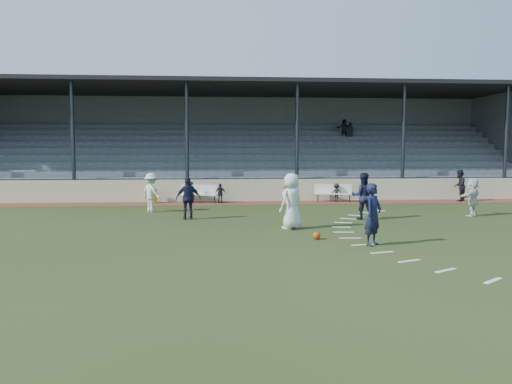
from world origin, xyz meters
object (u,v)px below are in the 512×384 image
at_px(football, 317,236).
at_px(player_white_lead, 292,201).
at_px(bench_left, 199,192).
at_px(player_navy_lead, 373,214).
at_px(bench_right, 333,191).
at_px(trash_bin, 152,196).
at_px(official, 459,186).

relative_size(football, player_white_lead, 0.12).
distance_m(bench_left, player_navy_lead, 13.37).
bearing_deg(bench_left, bench_right, 12.49).
bearing_deg(bench_right, trash_bin, -169.53).
relative_size(bench_right, trash_bin, 2.63).
height_order(player_white_lead, player_navy_lead, player_white_lead).
bearing_deg(official, bench_right, -49.78).
height_order(football, player_navy_lead, player_navy_lead).
distance_m(trash_bin, football, 12.87).
relative_size(bench_left, player_navy_lead, 1.10).
bearing_deg(player_navy_lead, football, 98.69).
relative_size(player_white_lead, official, 1.18).
xyz_separation_m(bench_left, trash_bin, (-2.44, 0.04, -0.18)).
bearing_deg(bench_left, player_white_lead, -54.84).
distance_m(trash_bin, official, 16.58).
bearing_deg(player_navy_lead, player_white_lead, 76.80).
relative_size(bench_right, player_white_lead, 1.02).
relative_size(bench_right, player_navy_lead, 1.10).
bearing_deg(bench_left, football, -56.52).
xyz_separation_m(football, official, (10.03, 10.60, 0.75)).
distance_m(bench_left, trash_bin, 2.45).
relative_size(football, official, 0.14).
height_order(trash_bin, football, trash_bin).
bearing_deg(player_white_lead, trash_bin, -94.79).
bearing_deg(official, football, -0.21).
height_order(bench_left, player_white_lead, player_white_lead).
height_order(football, player_white_lead, player_white_lead).
bearing_deg(player_white_lead, official, -179.92).
bearing_deg(bench_right, official, 8.23).
bearing_deg(official, player_navy_lead, 7.02).
relative_size(trash_bin, player_white_lead, 0.39).
xyz_separation_m(bench_right, official, (6.89, -0.36, 0.29)).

